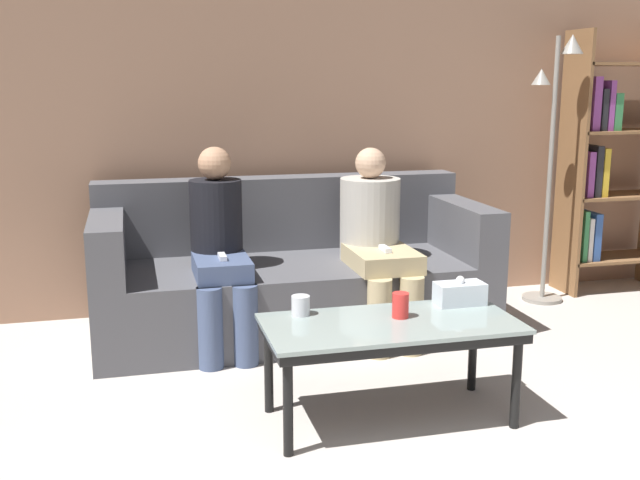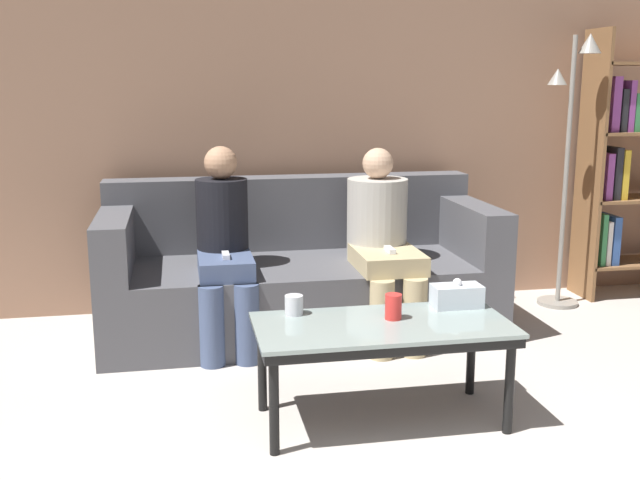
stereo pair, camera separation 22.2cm
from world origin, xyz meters
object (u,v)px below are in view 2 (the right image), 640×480
at_px(cup_near_right, 393,307).
at_px(standing_lamp, 570,142).
at_px(couch, 298,276).
at_px(bookshelf, 627,165).
at_px(seated_person_mid_left, 382,238).
at_px(coffee_table, 382,333).
at_px(seated_person_left_end, 224,245).
at_px(cup_near_left, 294,305).
at_px(tissue_box, 457,296).

distance_m(cup_near_right, standing_lamp, 2.18).
bearing_deg(couch, cup_near_right, -80.60).
height_order(couch, cup_near_right, couch).
height_order(bookshelf, seated_person_mid_left, bookshelf).
relative_size(coffee_table, seated_person_left_end, 0.99).
xyz_separation_m(coffee_table, standing_lamp, (1.61, 1.46, 0.66)).
distance_m(cup_near_left, bookshelf, 2.87).
bearing_deg(standing_lamp, tissue_box, -133.36).
height_order(coffee_table, cup_near_left, cup_near_left).
bearing_deg(cup_near_left, seated_person_mid_left, 54.38).
bearing_deg(couch, bookshelf, 7.63).
xyz_separation_m(cup_near_right, standing_lamp, (1.55, 1.42, 0.56)).
height_order(coffee_table, cup_near_right, cup_near_right).
distance_m(cup_near_left, standing_lamp, 2.41).
distance_m(couch, bookshelf, 2.35).
bearing_deg(bookshelf, seated_person_left_end, -168.95).
bearing_deg(seated_person_mid_left, cup_near_left, -125.62).
bearing_deg(standing_lamp, cup_near_right, -137.67).
relative_size(tissue_box, seated_person_mid_left, 0.21).
distance_m(tissue_box, seated_person_mid_left, 0.92).
bearing_deg(seated_person_mid_left, bookshelf, 16.12).
bearing_deg(seated_person_mid_left, seated_person_left_end, -179.92).
height_order(bookshelf, standing_lamp, bookshelf).
relative_size(bookshelf, standing_lamp, 1.03).
height_order(tissue_box, seated_person_left_end, seated_person_left_end).
bearing_deg(seated_person_mid_left, cup_near_right, -102.72).
bearing_deg(cup_near_left, coffee_table, -27.85).
xyz_separation_m(coffee_table, seated_person_mid_left, (0.29, 1.07, 0.18)).
bearing_deg(coffee_table, tissue_box, 22.48).
height_order(cup_near_right, standing_lamp, standing_lamp).
distance_m(bookshelf, seated_person_left_end, 2.77).
distance_m(cup_near_right, bookshelf, 2.61).
bearing_deg(seated_person_mid_left, coffee_table, -105.17).
relative_size(cup_near_left, cup_near_right, 0.78).
height_order(cup_near_left, standing_lamp, standing_lamp).
height_order(cup_near_left, seated_person_mid_left, seated_person_mid_left).
height_order(standing_lamp, seated_person_mid_left, standing_lamp).
distance_m(bookshelf, seated_person_mid_left, 1.92).
xyz_separation_m(cup_near_left, seated_person_left_end, (-0.24, 0.89, 0.09)).
bearing_deg(bookshelf, cup_near_left, -150.04).
xyz_separation_m(couch, cup_near_right, (0.21, -1.26, 0.18)).
height_order(standing_lamp, seated_person_left_end, standing_lamp).
relative_size(tissue_box, standing_lamp, 0.13).
bearing_deg(couch, seated_person_left_end, -153.00).
height_order(coffee_table, seated_person_left_end, seated_person_left_end).
height_order(couch, coffee_table, couch).
xyz_separation_m(cup_near_left, seated_person_mid_left, (0.64, 0.89, 0.09)).
bearing_deg(cup_near_right, cup_near_left, 160.78).
bearing_deg(standing_lamp, bookshelf, 15.88).
distance_m(seated_person_left_end, seated_person_mid_left, 0.88).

